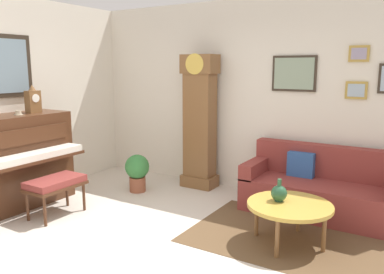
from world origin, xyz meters
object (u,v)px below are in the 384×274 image
(piano_bench, at_px, (56,184))
(coffee_table, at_px, (290,206))
(mantel_clock, at_px, (33,100))
(green_jug, at_px, (279,193))
(couch, at_px, (321,189))
(teacup, at_px, (18,113))
(piano, at_px, (16,161))
(grandfather_clock, at_px, (200,125))
(potted_plant, at_px, (137,170))

(piano_bench, bearing_deg, coffee_table, 15.36)
(mantel_clock, distance_m, green_jug, 3.46)
(mantel_clock, relative_size, green_jug, 1.58)
(couch, xyz_separation_m, teacup, (-3.46, -1.79, 0.94))
(piano, relative_size, teacup, 12.41)
(couch, distance_m, green_jug, 1.08)
(couch, distance_m, mantel_clock, 3.98)
(grandfather_clock, xyz_separation_m, teacup, (-1.58, -1.95, 0.28))
(piano, bearing_deg, piano_bench, 3.25)
(mantel_clock, xyz_separation_m, green_jug, (3.31, 0.48, -0.87))
(coffee_table, distance_m, teacup, 3.56)
(couch, bearing_deg, piano, -152.28)
(coffee_table, height_order, green_jug, green_jug)
(teacup, xyz_separation_m, potted_plant, (0.92, 1.25, -0.93))
(grandfather_clock, xyz_separation_m, potted_plant, (-0.66, -0.70, -0.64))
(teacup, relative_size, green_jug, 0.48)
(piano, height_order, green_jug, piano)
(piano_bench, bearing_deg, teacup, 178.16)
(mantel_clock, bearing_deg, green_jug, 8.17)
(grandfather_clock, distance_m, teacup, 2.53)
(coffee_table, height_order, potted_plant, potted_plant)
(teacup, bearing_deg, potted_plant, 53.65)
(mantel_clock, height_order, potted_plant, mantel_clock)
(piano, distance_m, potted_plant, 1.66)
(teacup, bearing_deg, piano, -129.74)
(green_jug, relative_size, potted_plant, 0.43)
(piano, height_order, couch, piano)
(piano, xyz_separation_m, teacup, (0.05, 0.06, 0.63))
(mantel_clock, distance_m, potted_plant, 1.75)
(mantel_clock, height_order, green_jug, mantel_clock)
(piano_bench, bearing_deg, couch, 32.86)
(green_jug, bearing_deg, teacup, -167.19)
(coffee_table, xyz_separation_m, potted_plant, (-2.47, 0.52, -0.09))
(piano, height_order, piano_bench, piano)
(piano_bench, xyz_separation_m, grandfather_clock, (0.92, 1.97, 0.56))
(teacup, height_order, green_jug, teacup)
(potted_plant, bearing_deg, grandfather_clock, 46.59)
(teacup, bearing_deg, green_jug, 12.81)
(piano_bench, height_order, potted_plant, potted_plant)
(piano, distance_m, grandfather_clock, 2.62)
(green_jug, bearing_deg, potted_plant, 167.83)
(piano, relative_size, couch, 0.76)
(mantel_clock, bearing_deg, potted_plant, 45.40)
(piano, relative_size, green_jug, 6.00)
(piano, relative_size, piano_bench, 2.06)
(piano, xyz_separation_m, green_jug, (3.32, 0.80, -0.09))
(green_jug, xyz_separation_m, potted_plant, (-2.35, 0.51, -0.21))
(couch, relative_size, mantel_clock, 5.00)
(grandfather_clock, height_order, couch, grandfather_clock)
(piano_bench, xyz_separation_m, couch, (2.80, 1.81, -0.09))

